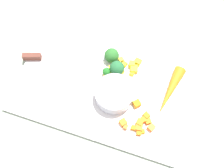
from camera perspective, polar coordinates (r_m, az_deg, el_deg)
The scene contains 29 objects.
ground_plane at distance 0.88m, azimuth -0.00°, elevation -0.58°, with size 4.00×4.00×0.00m, color gray.
cutting_board at distance 0.87m, azimuth -0.00°, elevation -0.42°, with size 0.55×0.34×0.01m, color white.
prep_bowl at distance 0.83m, azimuth 0.45°, elevation -1.94°, with size 0.11×0.11×0.04m, color #B7BAC3.
chef_knife at distance 0.91m, azimuth -10.40°, elevation 5.13°, with size 0.31×0.12×0.02m.
whole_carrot at distance 0.86m, azimuth 11.11°, elevation -1.26°, with size 0.03×0.03×0.15m, color orange.
carrot_dice_0 at distance 0.82m, azimuth 5.20°, elevation -8.33°, with size 0.02×0.02×0.01m, color orange.
carrot_dice_1 at distance 0.84m, azimuth 4.77°, elevation -3.77°, with size 0.02×0.02×0.02m, color orange.
carrot_dice_2 at distance 0.83m, azimuth 6.60°, elevation -6.07°, with size 0.01×0.02×0.02m, color orange.
carrot_dice_3 at distance 0.82m, azimuth 2.13°, elevation -7.36°, with size 0.02×0.02×0.02m, color orange.
carrot_dice_4 at distance 0.82m, azimuth 5.31°, elevation -7.36°, with size 0.02×0.02×0.02m, color orange.
carrot_dice_5 at distance 0.82m, azimuth 2.60°, elevation -8.24°, with size 0.01×0.01×0.01m, color orange.
carrot_dice_6 at distance 0.82m, azimuth 7.54°, elevation -8.27°, with size 0.02×0.02×0.01m, color orange.
carrot_dice_7 at distance 0.82m, azimuth 4.17°, elevation -8.38°, with size 0.01×0.01×0.01m, color orange.
carrot_dice_8 at distance 0.83m, azimuth 6.92°, elevation -7.09°, with size 0.02×0.02×0.01m, color orange.
carrot_dice_9 at distance 0.83m, azimuth 6.14°, elevation -6.80°, with size 0.02×0.02×0.01m, color orange.
carrot_dice_10 at distance 0.82m, azimuth 5.91°, elevation -9.03°, with size 0.01×0.01×0.01m, color orange.
carrot_dice_11 at distance 0.82m, azimuth 5.16°, elevation -9.39°, with size 0.01×0.01×0.01m, color orange.
pepper_dice_0 at distance 0.89m, azimuth 3.84°, elevation 3.83°, with size 0.02×0.02×0.02m, color yellow.
pepper_dice_1 at distance 0.89m, azimuth 2.44°, elevation 3.81°, with size 0.01×0.01×0.01m, color yellow.
pepper_dice_2 at distance 0.88m, azimuth 1.60°, elevation 2.31°, with size 0.02×0.02×0.02m, color yellow.
pepper_dice_3 at distance 0.90m, azimuth 1.76°, elevation 4.63°, with size 0.01×0.01×0.01m, color yellow.
pepper_dice_4 at distance 0.88m, azimuth 0.10°, elevation 2.70°, with size 0.02×0.02×0.02m, color yellow.
pepper_dice_5 at distance 0.88m, azimuth 3.89°, elevation 2.11°, with size 0.01×0.01×0.01m, color yellow.
pepper_dice_6 at distance 0.89m, azimuth 4.95°, elevation 4.24°, with size 0.02×0.02×0.02m, color yellow.
pepper_dice_7 at distance 0.88m, azimuth 4.25°, elevation 2.87°, with size 0.02×0.02×0.02m, color yellow.
pepper_dice_8 at distance 0.87m, azimuth -0.89°, elevation 1.52°, with size 0.02×0.02×0.02m, color yellow.
broccoli_floret_0 at distance 0.86m, azimuth 0.96°, elevation 3.05°, with size 0.04×0.04×0.05m.
broccoli_floret_1 at distance 0.89m, azimuth -0.07°, elevation 5.49°, with size 0.04×0.04×0.04m.
broccoli_floret_2 at distance 0.86m, azimuth -1.03°, elevation 2.35°, with size 0.02×0.02×0.03m.
Camera 1 is at (-0.11, 0.33, 0.81)m, focal length 47.68 mm.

